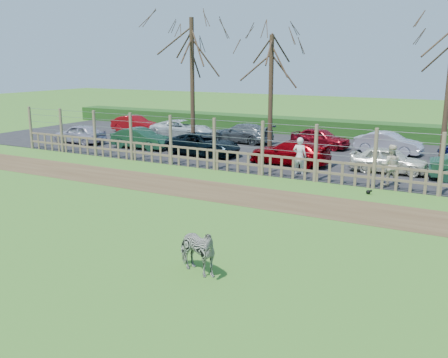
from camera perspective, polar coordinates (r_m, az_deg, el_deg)
The scene contains 21 objects.
ground at distance 16.20m, azimuth -7.37°, elevation -5.21°, with size 120.00×120.00×0.00m, color #61A042.
dirt_strip at distance 19.86m, azimuth 0.21°, elevation -1.58°, with size 34.00×2.80×0.01m, color brown.
asphalt at distance 28.85m, azimuth 9.66°, elevation 3.00°, with size 44.00×13.00×0.04m, color #232326.
hedge at distance 35.39m, azimuth 13.41°, elevation 5.60°, with size 46.00×2.00×1.10m, color #1E4716.
fence at distance 22.74m, azimuth 4.39°, elevation 2.38°, with size 30.16×0.16×2.50m.
tree_left at distance 29.37m, azimuth -3.69°, elevation 14.32°, with size 4.80×4.80×7.88m.
tree_mid at distance 28.17m, azimuth 5.43°, elevation 12.80°, with size 4.80×4.80×6.83m.
zebra at distance 12.35m, azimuth -3.27°, elevation -8.13°, with size 0.66×1.45×1.22m, color gray.
visitor_a at distance 22.92m, azimuth 8.64°, elevation 2.60°, with size 0.63×0.41×1.72m, color white.
visitor_b at distance 21.79m, azimuth 18.49°, elevation 1.50°, with size 0.84×0.65×1.72m, color beige.
crow at distance 20.45m, azimuth 16.19°, elevation -1.42°, with size 0.24×0.18×0.19m.
car_0 at distance 32.79m, azimuth -16.15°, elevation 5.00°, with size 1.42×3.52×1.20m, color #B6B0C4.
car_1 at distance 29.98m, azimuth -9.52°, elevation 4.60°, with size 1.27×3.64×1.20m, color #1D4730.
car_2 at distance 27.53m, azimuth -2.39°, elevation 4.00°, with size 1.99×4.32×1.20m, color black.
car_3 at distance 25.24m, azimuth 7.51°, elevation 3.03°, with size 1.68×4.13×1.20m, color #840208.
car_4 at distance 24.37m, azimuth 18.32°, elevation 2.09°, with size 1.42×3.52×1.20m, color silver.
car_7 at distance 36.88m, azimuth -10.17°, elevation 6.20°, with size 1.27×3.64×1.20m, color maroon.
car_8 at distance 33.83m, azimuth -4.83°, elevation 5.73°, with size 1.99×4.32×1.20m, color white.
car_9 at distance 31.78m, azimuth 2.03°, elevation 5.27°, with size 1.68×4.13×1.20m, color slate.
car_10 at distance 30.25m, azimuth 10.94°, elevation 4.62°, with size 1.42×3.52×1.20m, color maroon.
car_11 at distance 29.35m, azimuth 18.28°, elevation 3.92°, with size 1.27×3.64×1.20m, color #B5B4CA.
Camera 1 is at (9.07, -12.40, 5.14)m, focal length 40.00 mm.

